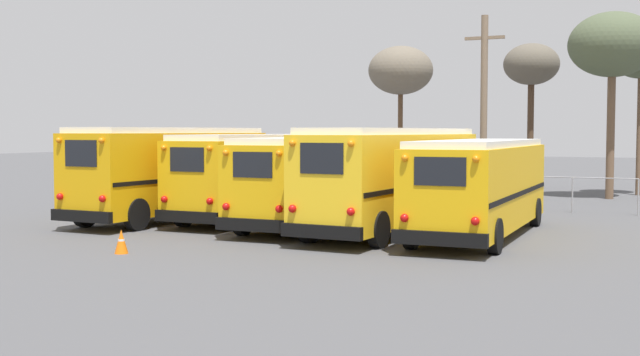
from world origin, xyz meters
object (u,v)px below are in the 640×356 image
school_bus_2 (322,177)px  traffic_cone (121,241)px  bare_tree_2 (612,46)px  school_bus_0 (173,170)px  school_bus_1 (266,172)px  bare_tree_0 (531,67)px  bare_tree_3 (401,71)px  school_bus_3 (394,175)px  utility_pole (484,106)px  school_bus_4 (480,184)px

school_bus_2 → traffic_cone: school_bus_2 is taller
bare_tree_2 → school_bus_2: bearing=-117.4°
school_bus_0 → school_bus_2: school_bus_0 is taller
school_bus_0 → school_bus_2: size_ratio=0.94×
school_bus_1 → bare_tree_0: bare_tree_0 is taller
school_bus_0 → bare_tree_2: 21.80m
bare_tree_3 → school_bus_0: bearing=-97.9°
school_bus_3 → utility_pole: bearing=89.6°
school_bus_4 → traffic_cone: size_ratio=15.01×
school_bus_0 → bare_tree_0: 23.96m
bare_tree_3 → traffic_cone: bare_tree_3 is taller
bare_tree_0 → bare_tree_3: bearing=-149.7°
school_bus_0 → bare_tree_3: bearing=82.1°
bare_tree_3 → bare_tree_2: bearing=-9.3°
school_bus_2 → traffic_cone: bearing=-103.9°
school_bus_1 → school_bus_3: size_ratio=0.99×
bare_tree_0 → bare_tree_2: size_ratio=0.92×
school_bus_0 → bare_tree_3: bare_tree_3 is taller
utility_pole → bare_tree_3: utility_pole is taller
school_bus_2 → bare_tree_3: (-3.20, 17.19, 4.90)m
utility_pole → traffic_cone: size_ratio=13.13×
school_bus_0 → traffic_cone: 8.45m
bare_tree_3 → bare_tree_0: bearing=30.3°
school_bus_2 → school_bus_3: school_bus_3 is taller
school_bus_2 → school_bus_3: (2.84, -0.64, 0.16)m
school_bus_1 → bare_tree_2: size_ratio=1.16×
school_bus_3 → bare_tree_3: size_ratio=1.31×
bare_tree_3 → utility_pole: bearing=-45.2°
utility_pole → bare_tree_0: utility_pole is taller
traffic_cone → school_bus_2: bearing=76.1°
school_bus_3 → school_bus_4: school_bus_3 is taller
bare_tree_0 → utility_pole: bearing=-91.6°
school_bus_3 → traffic_cone: 9.12m
school_bus_0 → traffic_cone: bearing=-63.9°
bare_tree_3 → school_bus_3: bearing=-71.3°
utility_pole → bare_tree_3: size_ratio=1.06×
school_bus_4 → utility_pole: (-2.76, 11.84, 2.73)m
traffic_cone → school_bus_1: bearing=95.0°
school_bus_2 → bare_tree_3: bare_tree_3 is taller
bare_tree_3 → traffic_cone: size_ratio=12.35×
school_bus_3 → bare_tree_0: bare_tree_0 is taller
school_bus_0 → traffic_cone: size_ratio=14.91×
school_bus_3 → school_bus_2: bearing=167.2°
utility_pole → school_bus_1: bearing=-120.3°
school_bus_4 → utility_pole: size_ratio=1.14×
school_bus_3 → bare_tree_2: bare_tree_2 is taller
school_bus_3 → utility_pole: 11.93m
utility_pole → traffic_cone: 20.26m
school_bus_3 → utility_pole: size_ratio=1.23×
school_bus_3 → school_bus_4: bearing=-3.5°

